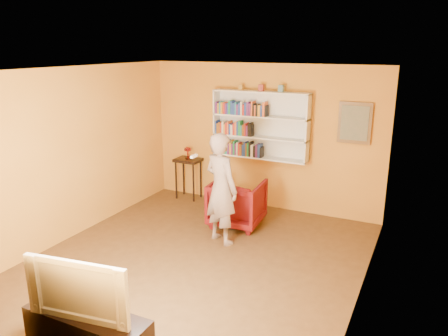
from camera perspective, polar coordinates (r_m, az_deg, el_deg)
The scene contains 16 objects.
room_shell at distance 6.09m, azimuth -3.46°, elevation -3.37°, with size 5.30×5.80×2.88m.
bookshelf at distance 8.06m, azimuth 4.91°, elevation 5.62°, with size 1.80×0.29×1.23m.
books_row_lower at distance 8.21m, azimuth 2.02°, elevation 2.56°, with size 0.94×0.19×0.27m.
books_row_middle at distance 8.17m, azimuth 1.45°, elevation 5.18°, with size 0.74×0.19×0.27m.
books_row_upper at distance 8.05m, azimuth 2.32°, elevation 7.75°, with size 1.01×0.19×0.26m.
ornament_left at distance 8.07m, azimuth 2.24°, elevation 10.46°, with size 0.07×0.07×0.10m, color olive.
ornament_centre at distance 7.92m, azimuth 4.89°, elevation 10.40°, with size 0.09×0.09×0.12m, color maroon.
ornament_right at distance 7.79m, azimuth 7.48°, elevation 10.24°, with size 0.09×0.09×0.12m, color slate.
framed_painting at distance 7.66m, azimuth 16.71°, elevation 5.66°, with size 0.55×0.05×0.70m.
console_table at distance 8.76m, azimuth -4.71°, elevation 0.32°, with size 0.50×0.38×0.82m.
ruby_lustre at distance 8.68m, azimuth -4.76°, elevation 2.31°, with size 0.15×0.15×0.24m.
armchair at distance 7.52m, azimuth 1.73°, elevation -4.57°, with size 0.85×0.87×0.79m, color #4A050A.
person at distance 6.72m, azimuth -0.37°, elevation -2.72°, with size 0.64×0.42×1.76m, color #7E685C.
game_remote at distance 6.36m, azimuth -3.95°, elevation 1.55°, with size 0.04×0.15×0.04m, color white.
tv_cabinet at distance 4.83m, azimuth -17.31°, elevation -20.06°, with size 1.33×0.40×0.48m, color black.
television at distance 4.54m, azimuth -17.89°, elevation -14.41°, with size 1.08×0.14×0.62m, color black.
Camera 1 is at (2.84, -5.00, 3.01)m, focal length 35.00 mm.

